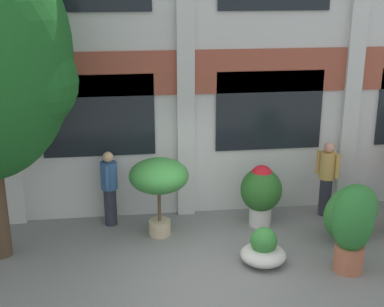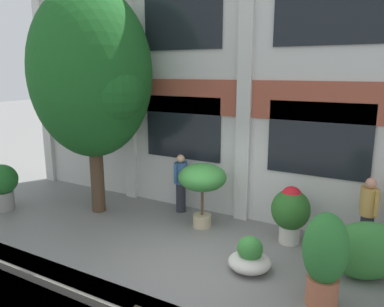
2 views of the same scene
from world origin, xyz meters
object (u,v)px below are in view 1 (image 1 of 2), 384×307
object	(u,v)px
resident_near_plants	(109,186)
potted_plant_low_pan	(159,179)
potted_plant_wide_bowl	(263,250)
potted_plant_glazed_jar	(352,226)
resident_by_doorway	(327,177)
potted_plant_fluted_column	(261,191)
topiary_hedge	(351,212)

from	to	relation	value
resident_near_plants	potted_plant_low_pan	bearing A→B (deg)	-24.06
potted_plant_low_pan	potted_plant_wide_bowl	distance (m)	2.43
potted_plant_glazed_jar	resident_by_doorway	xyz separation A→B (m)	(0.43, 2.32, 0.01)
resident_near_plants	potted_plant_glazed_jar	bearing A→B (deg)	-22.31
potted_plant_wide_bowl	potted_plant_fluted_column	distance (m)	1.67
potted_plant_low_pan	potted_plant_wide_bowl	xyz separation A→B (m)	(1.77, -1.38, -0.93)
potted_plant_low_pan	potted_plant_glazed_jar	world-z (taller)	potted_plant_glazed_jar
resident_near_plants	topiary_hedge	world-z (taller)	resident_near_plants
resident_by_doorway	resident_near_plants	distance (m)	4.61
potted_plant_wide_bowl	resident_by_doorway	distance (m)	2.71
potted_plant_low_pan	potted_plant_fluted_column	distance (m)	2.16
potted_plant_wide_bowl	resident_by_doorway	size ratio (longest dim) A/B	0.50
potted_plant_wide_bowl	potted_plant_fluted_column	size ratio (longest dim) A/B	0.63
potted_plant_glazed_jar	potted_plant_fluted_column	world-z (taller)	potted_plant_glazed_jar
potted_plant_wide_bowl	potted_plant_glazed_jar	distance (m)	1.61
potted_plant_low_pan	potted_plant_fluted_column	bearing A→B (deg)	4.98
potted_plant_glazed_jar	resident_near_plants	size ratio (longest dim) A/B	1.00
potted_plant_fluted_column	topiary_hedge	size ratio (longest dim) A/B	0.97
potted_plant_wide_bowl	topiary_hedge	bearing A→B (deg)	21.15
resident_near_plants	resident_by_doorway	bearing A→B (deg)	6.49
resident_by_doorway	potted_plant_low_pan	bearing A→B (deg)	-35.85
potted_plant_low_pan	potted_plant_fluted_column	world-z (taller)	potted_plant_low_pan
potted_plant_fluted_column	topiary_hedge	xyz separation A→B (m)	(1.62, -0.80, -0.20)
potted_plant_glazed_jar	resident_by_doorway	bearing A→B (deg)	79.40
potted_plant_fluted_column	resident_near_plants	xyz separation A→B (m)	(-3.09, 0.43, 0.09)
potted_plant_low_pan	topiary_hedge	bearing A→B (deg)	-9.42
potted_plant_fluted_column	resident_by_doorway	world-z (taller)	resident_by_doorway
resident_by_doorway	topiary_hedge	distance (m)	1.17
resident_by_doorway	potted_plant_fluted_column	bearing A→B (deg)	-31.93
resident_by_doorway	topiary_hedge	size ratio (longest dim) A/B	1.21
potted_plant_glazed_jar	topiary_hedge	distance (m)	1.35
potted_plant_glazed_jar	resident_by_doorway	size ratio (longest dim) A/B	0.97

